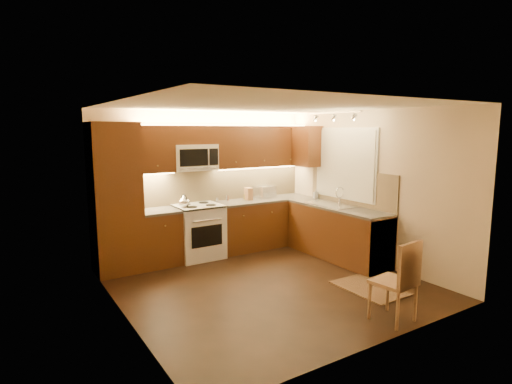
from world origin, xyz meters
TOP-DOWN VIEW (x-y plane):
  - floor at (0.00, 0.00)m, footprint 4.00×4.00m
  - ceiling at (0.00, 0.00)m, footprint 4.00×4.00m
  - wall_back at (0.00, 2.00)m, footprint 4.00×0.01m
  - wall_front at (0.00, -2.00)m, footprint 4.00×0.01m
  - wall_left at (-2.00, 0.00)m, footprint 0.01×4.00m
  - wall_right at (2.00, 0.00)m, footprint 0.01×4.00m
  - pantry at (-1.65, 1.70)m, footprint 0.70×0.60m
  - base_cab_back_left at (-0.99, 1.70)m, footprint 0.62×0.60m
  - counter_back_left at (-0.99, 1.70)m, footprint 0.62×0.60m
  - base_cab_back_right at (1.04, 1.70)m, footprint 1.92×0.60m
  - counter_back_right at (1.04, 1.70)m, footprint 1.92×0.60m
  - base_cab_right at (1.70, 0.40)m, footprint 0.60×2.00m
  - counter_right at (1.70, 0.40)m, footprint 0.60×2.00m
  - dishwasher at (1.70, -0.30)m, footprint 0.58×0.60m
  - backsplash_back at (0.35, 1.99)m, footprint 3.30×0.02m
  - backsplash_right at (1.99, 0.40)m, footprint 0.02×2.00m
  - upper_cab_back_left at (-0.99, 1.82)m, footprint 0.62×0.35m
  - upper_cab_back_right at (1.04, 1.82)m, footprint 1.92×0.35m
  - upper_cab_bridge at (-0.30, 1.82)m, footprint 0.76×0.35m
  - upper_cab_right_corner at (1.82, 1.40)m, footprint 0.35×0.50m
  - stove at (-0.30, 1.68)m, footprint 0.76×0.65m
  - microwave at (-0.30, 1.81)m, footprint 0.76×0.38m
  - window_frame at (1.99, 0.55)m, footprint 0.03×1.44m
  - window_blinds at (1.97, 0.55)m, footprint 0.02×1.36m
  - sink at (1.70, 0.55)m, footprint 0.52×0.86m
  - faucet at (1.88, 0.55)m, footprint 0.20×0.04m
  - track_light_bar at (1.55, 0.40)m, footprint 0.04×1.20m
  - kettle at (-0.58, 1.60)m, footprint 0.22×0.22m
  - toaster_oven at (1.15, 1.83)m, footprint 0.42×0.35m
  - knife_block at (0.74, 1.74)m, footprint 0.12×0.17m
  - spice_jar_a at (0.14, 1.83)m, footprint 0.06×0.06m
  - spice_jar_b at (0.38, 1.88)m, footprint 0.06×0.06m
  - spice_jar_c at (0.37, 1.88)m, footprint 0.05×0.05m
  - spice_jar_d at (0.70, 1.81)m, footprint 0.05×0.05m
  - soap_bottle at (1.93, 1.25)m, footprint 0.09×0.09m
  - rug at (1.10, -0.90)m, footprint 0.64×0.96m
  - dining_chair at (0.59, -1.70)m, footprint 0.47×0.47m

SIDE VIEW (x-z plane):
  - floor at x=0.00m, z-range -0.01..0.01m
  - rug at x=1.10m, z-range 0.00..0.01m
  - base_cab_back_left at x=-0.99m, z-range 0.00..0.86m
  - base_cab_back_right at x=1.04m, z-range 0.00..0.86m
  - base_cab_right at x=1.70m, z-range 0.00..0.86m
  - dishwasher at x=1.70m, z-range 0.01..0.85m
  - stove at x=-0.30m, z-range 0.00..0.92m
  - dining_chair at x=0.59m, z-range 0.00..0.96m
  - counter_back_left at x=-0.99m, z-range 0.86..0.90m
  - counter_back_right at x=1.04m, z-range 0.86..0.90m
  - counter_right at x=1.70m, z-range 0.86..0.90m
  - spice_jar_a at x=0.14m, z-range 0.90..0.99m
  - spice_jar_b at x=0.38m, z-range 0.90..1.00m
  - spice_jar_c at x=0.37m, z-range 0.90..1.00m
  - spice_jar_d at x=0.70m, z-range 0.90..1.00m
  - sink at x=1.70m, z-range 0.90..1.05m
  - soap_bottle at x=1.93m, z-range 0.90..1.07m
  - toaster_oven at x=1.15m, z-range 0.90..1.12m
  - knife_block at x=0.74m, z-range 0.90..1.13m
  - kettle at x=-0.58m, z-range 0.92..1.14m
  - faucet at x=1.88m, z-range 0.90..1.20m
  - pantry at x=-1.65m, z-range 0.00..2.30m
  - backsplash_back at x=0.35m, z-range 0.90..1.50m
  - backsplash_right at x=1.99m, z-range 0.90..1.50m
  - wall_back at x=0.00m, z-range 0.00..2.50m
  - wall_front at x=0.00m, z-range 0.00..2.50m
  - wall_left at x=-2.00m, z-range 0.00..2.50m
  - wall_right at x=2.00m, z-range 0.00..2.50m
  - window_frame at x=1.99m, z-range 0.98..2.22m
  - window_blinds at x=1.97m, z-range 1.02..2.18m
  - microwave at x=-0.30m, z-range 1.50..1.94m
  - upper_cab_back_left at x=-0.99m, z-range 1.50..2.25m
  - upper_cab_back_right at x=1.04m, z-range 1.50..2.25m
  - upper_cab_right_corner at x=1.82m, z-range 1.50..2.25m
  - upper_cab_bridge at x=-0.30m, z-range 1.94..2.25m
  - track_light_bar at x=1.55m, z-range 2.44..2.48m
  - ceiling at x=0.00m, z-range 2.50..2.50m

